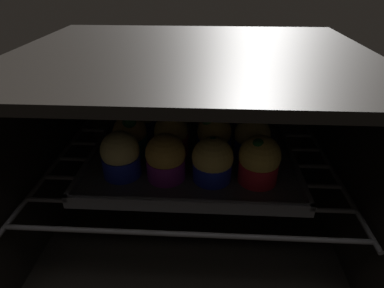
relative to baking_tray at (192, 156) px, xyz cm
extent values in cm
cube|color=black|center=(0.00, -0.73, -15.43)|extent=(59.00, 47.00, 1.50)
cube|color=black|center=(0.00, -0.73, 20.07)|extent=(59.00, 47.00, 1.50)
cube|color=black|center=(0.00, 22.02, 2.32)|extent=(59.00, 1.50, 34.00)
cube|color=black|center=(-28.75, -0.73, 2.32)|extent=(1.50, 47.00, 34.00)
cube|color=black|center=(28.75, -0.73, 2.32)|extent=(1.50, 47.00, 34.00)
cylinder|color=#4C494C|center=(0.00, -19.73, -1.08)|extent=(54.00, 0.80, 0.80)
cylinder|color=#4C494C|center=(0.00, -13.39, -1.08)|extent=(54.00, 0.80, 0.80)
cylinder|color=#4C494C|center=(0.00, -7.06, -1.08)|extent=(54.00, 0.80, 0.80)
cylinder|color=#4C494C|center=(0.00, -0.73, -1.08)|extent=(54.00, 0.80, 0.80)
cylinder|color=#4C494C|center=(0.00, 5.61, -1.08)|extent=(54.00, 0.80, 0.80)
cylinder|color=#4C494C|center=(0.00, 11.94, -1.08)|extent=(54.00, 0.80, 0.80)
cylinder|color=#4C494C|center=(0.00, 18.27, -1.08)|extent=(54.00, 0.80, 0.80)
cylinder|color=#4C494C|center=(-27.00, -0.73, -1.08)|extent=(0.80, 42.00, 0.80)
cylinder|color=#4C494C|center=(27.00, -0.73, -1.08)|extent=(0.80, 42.00, 0.80)
cube|color=#4C4C51|center=(0.00, 0.00, -0.08)|extent=(39.15, 31.38, 1.20)
cube|color=#4C4C51|center=(0.00, -15.29, 1.02)|extent=(39.15, 0.80, 1.00)
cube|color=#4C4C51|center=(0.00, 15.29, 1.02)|extent=(39.15, 0.80, 1.00)
cube|color=#4C4C51|center=(-19.18, 0.00, 1.02)|extent=(0.80, 31.38, 1.00)
cube|color=#4C4C51|center=(19.18, 0.00, 1.02)|extent=(0.80, 31.38, 1.00)
cylinder|color=#1928B7|center=(-11.97, -7.42, 2.39)|extent=(6.71, 6.71, 3.73)
sphere|color=#E0CC7A|center=(-11.97, -7.42, 5.47)|extent=(6.70, 6.70, 6.70)
cylinder|color=#7A238C|center=(-4.07, -7.87, 2.39)|extent=(6.71, 6.71, 3.73)
sphere|color=gold|center=(-4.07, -7.87, 5.37)|extent=(6.86, 6.86, 6.86)
sphere|color=#1E6023|center=(-4.16, -7.90, 7.41)|extent=(1.61, 1.61, 1.61)
cylinder|color=#1928B7|center=(3.91, -7.94, 2.39)|extent=(6.71, 6.71, 3.73)
sphere|color=#DBBC60|center=(3.91, -7.94, 4.93)|extent=(7.04, 7.04, 7.04)
sphere|color=#19511E|center=(3.87, -7.65, 7.24)|extent=(2.51, 2.51, 2.51)
cylinder|color=red|center=(11.71, -8.01, 2.39)|extent=(6.71, 6.71, 3.73)
sphere|color=gold|center=(11.71, -8.01, 5.53)|extent=(7.01, 7.01, 7.01)
sphere|color=#19511E|center=(11.16, -8.83, 7.86)|extent=(2.43, 2.43, 2.43)
cylinder|color=#0C8C84|center=(-12.01, 0.03, 2.39)|extent=(6.71, 6.71, 3.73)
sphere|color=gold|center=(-12.01, 0.03, 5.13)|extent=(6.48, 6.48, 6.48)
sphere|color=#19511E|center=(-11.55, -1.26, 7.73)|extent=(2.56, 2.56, 2.56)
cylinder|color=red|center=(-4.09, 0.36, 2.39)|extent=(6.71, 6.71, 3.73)
sphere|color=gold|center=(-4.09, 0.36, 5.28)|extent=(6.50, 6.50, 6.50)
sphere|color=#19511E|center=(-3.60, 0.04, 7.94)|extent=(1.65, 1.65, 1.65)
cylinder|color=#1928B7|center=(4.24, 0.29, 2.39)|extent=(6.71, 6.71, 3.73)
sphere|color=gold|center=(4.24, 0.29, 5.42)|extent=(6.52, 6.52, 6.52)
sphere|color=#28702D|center=(3.15, -0.24, 7.74)|extent=(2.54, 2.54, 2.54)
cylinder|color=#1928B7|center=(11.46, 0.16, 2.39)|extent=(6.71, 6.71, 3.73)
sphere|color=#DBBC60|center=(11.46, 0.16, 5.21)|extent=(6.79, 6.79, 6.79)
sphere|color=#19511E|center=(10.45, 0.51, 7.36)|extent=(2.38, 2.38, 2.38)
cylinder|color=#1928B7|center=(-11.52, 7.76, 2.39)|extent=(6.71, 6.71, 3.73)
sphere|color=#DBBC60|center=(-11.52, 7.76, 5.45)|extent=(6.51, 6.51, 6.51)
sphere|color=#28702D|center=(-11.17, 8.13, 7.61)|extent=(2.33, 2.33, 2.33)
cylinder|color=silver|center=(-4.08, 7.73, 2.39)|extent=(6.71, 6.71, 3.73)
sphere|color=gold|center=(-4.08, 7.73, 5.31)|extent=(7.34, 7.34, 7.34)
sphere|color=#19511E|center=(-4.91, 7.38, 7.50)|extent=(2.17, 2.17, 2.17)
cylinder|color=silver|center=(4.19, 7.72, 2.39)|extent=(6.71, 6.71, 3.73)
sphere|color=#DBBC60|center=(4.19, 7.72, 5.42)|extent=(7.21, 7.21, 7.21)
sphere|color=#19511E|center=(5.17, 7.63, 8.19)|extent=(2.35, 2.35, 2.35)
cylinder|color=#7A238C|center=(11.67, 8.02, 2.39)|extent=(6.71, 6.71, 3.73)
sphere|color=gold|center=(11.67, 8.02, 5.29)|extent=(6.81, 6.81, 6.81)
sphere|color=#28702D|center=(12.26, 8.01, 7.32)|extent=(1.76, 1.76, 1.76)
camera|label=1|loc=(2.87, -52.43, 33.05)|focal=29.21mm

